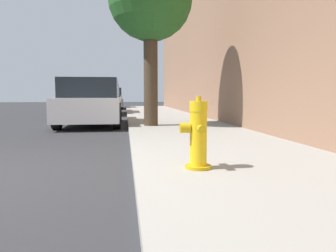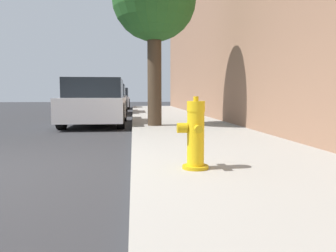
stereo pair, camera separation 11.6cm
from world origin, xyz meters
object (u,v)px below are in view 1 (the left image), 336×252
at_px(parked_car_near, 91,103).
at_px(street_tree_near, 150,1).
at_px(fire_hydrant, 198,136).
at_px(parked_car_far, 109,99).
at_px(parked_car_mid, 102,100).

xyz_separation_m(parked_car_near, street_tree_near, (1.65, -1.44, 2.58)).
height_order(fire_hydrant, street_tree_near, street_tree_near).
bearing_deg(fire_hydrant, parked_car_near, 105.05).
distance_m(fire_hydrant, parked_car_near, 6.73).
bearing_deg(parked_car_far, fire_hydrant, -84.47).
distance_m(fire_hydrant, parked_car_far, 18.58).
bearing_deg(parked_car_near, street_tree_near, -41.19).
distance_m(parked_car_mid, parked_car_far, 6.24).
bearing_deg(parked_car_mid, fire_hydrant, -81.55).
relative_size(fire_hydrant, parked_car_near, 0.20).
xyz_separation_m(fire_hydrant, parked_car_near, (-1.75, 6.50, 0.20)).
height_order(parked_car_near, street_tree_near, street_tree_near).
relative_size(parked_car_far, street_tree_near, 0.98).
bearing_deg(parked_car_mid, parked_car_far, 89.72).
height_order(parked_car_near, parked_car_far, parked_car_near).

